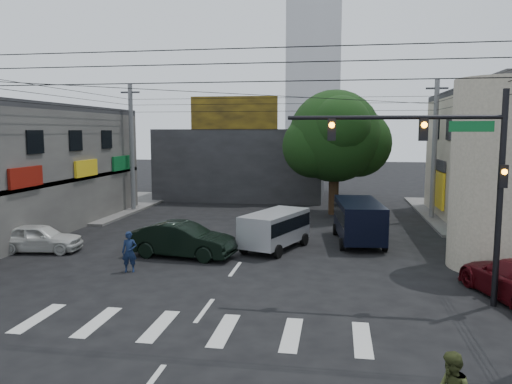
% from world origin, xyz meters
% --- Properties ---
extents(ground, '(160.00, 160.00, 0.00)m').
position_xyz_m(ground, '(0.00, 0.00, 0.00)').
color(ground, black).
rests_on(ground, ground).
extents(sidewalk_far_left, '(16.00, 16.00, 0.15)m').
position_xyz_m(sidewalk_far_left, '(-18.00, 18.00, 0.07)').
color(sidewalk_far_left, '#514F4C').
rests_on(sidewalk_far_left, ground).
extents(corner_column, '(4.00, 4.00, 8.00)m').
position_xyz_m(corner_column, '(11.00, 4.00, 4.00)').
color(corner_column, gray).
rests_on(corner_column, ground).
extents(building_far, '(14.00, 10.00, 6.00)m').
position_xyz_m(building_far, '(-4.00, 26.00, 3.00)').
color(building_far, '#232326').
rests_on(building_far, ground).
extents(billboard, '(7.00, 0.30, 2.60)m').
position_xyz_m(billboard, '(-4.00, 21.10, 7.30)').
color(billboard, olive).
rests_on(billboard, building_far).
extents(tower_distant, '(9.00, 9.00, 44.00)m').
position_xyz_m(tower_distant, '(0.00, 70.00, 22.00)').
color(tower_distant, silver).
rests_on(tower_distant, ground).
extents(street_tree, '(6.40, 6.40, 8.70)m').
position_xyz_m(street_tree, '(4.00, 17.00, 5.47)').
color(street_tree, black).
rests_on(street_tree, ground).
extents(traffic_gantry, '(7.10, 0.35, 7.20)m').
position_xyz_m(traffic_gantry, '(7.82, -1.00, 4.83)').
color(traffic_gantry, black).
rests_on(traffic_gantry, ground).
extents(utility_pole_far_left, '(0.32, 0.32, 9.20)m').
position_xyz_m(utility_pole_far_left, '(-10.50, 16.00, 4.60)').
color(utility_pole_far_left, '#59595B').
rests_on(utility_pole_far_left, ground).
extents(utility_pole_far_right, '(0.32, 0.32, 9.20)m').
position_xyz_m(utility_pole_far_right, '(10.50, 16.00, 4.60)').
color(utility_pole_far_right, '#59595B').
rests_on(utility_pole_far_right, ground).
extents(dark_sedan, '(3.07, 5.40, 1.63)m').
position_xyz_m(dark_sedan, '(-2.85, 3.67, 0.81)').
color(dark_sedan, black).
rests_on(dark_sedan, ground).
extents(white_compact, '(2.67, 4.47, 1.38)m').
position_xyz_m(white_compact, '(-10.04, 3.50, 0.69)').
color(white_compact, silver).
rests_on(white_compact, ground).
extents(silver_minivan, '(5.54, 4.68, 1.87)m').
position_xyz_m(silver_minivan, '(1.24, 5.84, 0.93)').
color(silver_minivan, '#A1A3A9').
rests_on(silver_minivan, ground).
extents(navy_van, '(5.86, 3.12, 2.19)m').
position_xyz_m(navy_van, '(5.38, 8.09, 1.09)').
color(navy_van, black).
rests_on(navy_van, ground).
extents(traffic_officer, '(0.80, 0.68, 1.71)m').
position_xyz_m(traffic_officer, '(-4.27, 0.91, 0.85)').
color(traffic_officer, '#111E3C').
rests_on(traffic_officer, ground).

